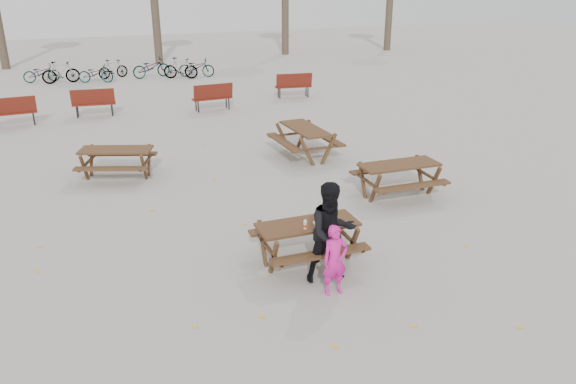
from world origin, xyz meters
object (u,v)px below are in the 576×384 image
object	(u,v)px
main_picnic_table	(308,233)
picnic_table_far	(305,142)
food_tray	(319,223)
picnic_table_east	(398,180)
adult	(332,233)
soda_bottle	(305,225)
picnic_table_north	(117,163)
child	(335,260)

from	to	relation	value
main_picnic_table	picnic_table_far	world-z (taller)	picnic_table_far
food_tray	picnic_table_east	size ratio (longest dim) A/B	0.10
adult	main_picnic_table	bearing A→B (deg)	102.30
soda_bottle	food_tray	bearing A→B (deg)	19.25
picnic_table_north	picnic_table_far	bearing A→B (deg)	18.76
food_tray	picnic_table_north	xyz separation A→B (m)	(-3.00, 5.92, -0.41)
child	adult	xyz separation A→B (m)	(0.13, 0.43, 0.28)
child	picnic_table_far	world-z (taller)	child
adult	picnic_table_far	world-z (taller)	adult
child	picnic_table_north	distance (m)	7.51
adult	soda_bottle	bearing A→B (deg)	119.20
soda_bottle	child	world-z (taller)	child
food_tray	adult	bearing A→B (deg)	-93.05
food_tray	soda_bottle	size ratio (longest dim) A/B	1.06
soda_bottle	picnic_table_far	size ratio (longest dim) A/B	0.09
picnic_table_far	soda_bottle	bearing A→B (deg)	154.65
adult	picnic_table_far	size ratio (longest dim) A/B	0.90
soda_bottle	picnic_table_north	distance (m)	6.62
picnic_table_east	child	bearing A→B (deg)	-132.92
food_tray	child	bearing A→B (deg)	-98.84
adult	picnic_table_far	bearing A→B (deg)	72.16
soda_bottle	child	size ratio (longest dim) A/B	0.14
child	picnic_table_north	xyz separation A→B (m)	(-2.84, 6.95, -0.22)
food_tray	soda_bottle	distance (m)	0.33
main_picnic_table	child	size ratio (longest dim) A/B	1.50
food_tray	picnic_table_far	xyz separation A→B (m)	(2.14, 5.87, -0.37)
food_tray	child	world-z (taller)	child
main_picnic_table	adult	distance (m)	0.77
food_tray	soda_bottle	xyz separation A→B (m)	(-0.30, -0.11, 0.05)
picnic_table_far	main_picnic_table	bearing A→B (deg)	155.08
main_picnic_table	adult	xyz separation A→B (m)	(0.14, -0.69, 0.29)
picnic_table_north	picnic_table_far	world-z (taller)	picnic_table_far
child	adult	bearing A→B (deg)	70.84
soda_bottle	picnic_table_east	bearing A→B (deg)	36.05
soda_bottle	child	xyz separation A→B (m)	(0.14, -0.93, -0.25)
food_tray	picnic_table_north	distance (m)	6.65
child	picnic_table_far	distance (m)	7.28
child	picnic_table_far	xyz separation A→B (m)	(2.30, 6.91, -0.18)
child	picnic_table_east	distance (m)	4.65
main_picnic_table	adult	bearing A→B (deg)	-78.36
adult	food_tray	bearing A→B (deg)	87.61
child	adult	distance (m)	0.52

